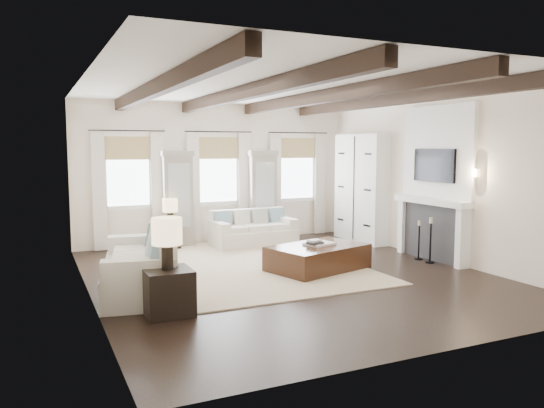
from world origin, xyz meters
name	(u,v)px	position (x,y,z in m)	size (l,w,h in m)	color
ground	(289,276)	(0.00, 0.00, 0.00)	(7.50, 7.50, 0.00)	black
room_shell	(304,164)	(0.75, 0.90, 1.89)	(6.54, 7.54, 3.22)	white
area_rug	(242,265)	(-0.44, 1.10, 0.01)	(3.91, 5.01, 0.02)	#C5B295
sofa_back	(253,231)	(0.52, 2.88, 0.32)	(1.90, 0.91, 0.80)	silver
sofa_left	(143,267)	(-2.47, 0.02, 0.39)	(1.42, 2.42, 0.97)	silver
ottoman	(318,258)	(0.65, 0.15, 0.23)	(1.71, 1.07, 0.45)	black
tray	(319,244)	(0.71, 0.20, 0.47)	(0.50, 0.38, 0.04)	white
book_lower	(315,243)	(0.57, 0.11, 0.51)	(0.26, 0.20, 0.04)	#262628
book_upper	(314,241)	(0.57, 0.15, 0.55)	(0.22, 0.17, 0.03)	beige
side_table_front	(168,292)	(-2.40, -1.23, 0.30)	(0.61, 0.61, 0.61)	black
lamp_front	(167,234)	(-2.40, -1.23, 1.07)	(0.40, 0.40, 0.68)	black
side_table_back	(171,236)	(-1.25, 3.25, 0.27)	(0.36, 0.36, 0.54)	black
lamp_back	(170,207)	(-1.25, 3.25, 0.91)	(0.32, 0.32, 0.55)	black
candlestick_near	(430,244)	(2.90, -0.21, 0.36)	(0.18, 0.18, 0.87)	black
candlestick_far	(419,243)	(2.90, 0.11, 0.32)	(0.16, 0.16, 0.78)	black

